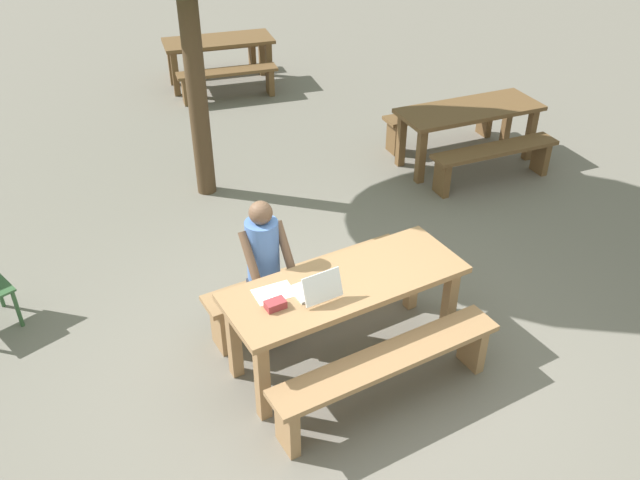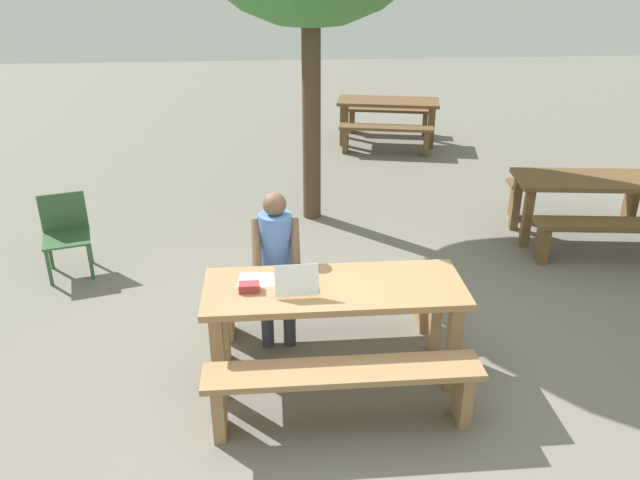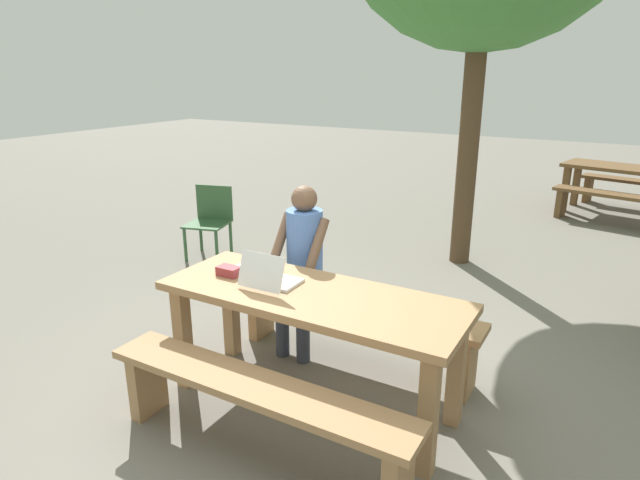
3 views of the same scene
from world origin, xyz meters
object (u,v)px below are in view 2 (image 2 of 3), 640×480
Objects in this scene: picnic_table_front at (334,300)px; small_pouch at (249,287)px; plastic_chair at (66,232)px; picnic_table_mid at (388,108)px; laptop at (296,283)px; picnic_table_rear at (596,189)px; person_seated at (276,258)px.

small_pouch is at bearing -177.44° from picnic_table_front.
small_pouch is 0.19× the size of plastic_chair.
small_pouch is 0.08× the size of picnic_table_mid.
laptop is 0.18× the size of picnic_table_mid.
picnic_table_front is at bearing -91.61° from picnic_table_mid.
picnic_table_front is at bearing -173.00° from laptop.
plastic_chair reaches higher than picnic_table_rear.
laptop reaches higher than picnic_table_rear.
plastic_chair is at bearing -120.75° from picnic_table_mid.
person_seated is 3.91m from picnic_table_rear.
laptop is 6.51m from picnic_table_mid.
plastic_chair is 5.89m from picnic_table_mid.
picnic_table_front is at bearing -53.22° from person_seated.
person_seated is at bearing -147.56° from picnic_table_rear.
picnic_table_mid is at bearing 118.62° from picnic_table_rear.
plastic_chair is (-2.20, 1.94, -0.40)m from laptop.
person_seated reaches higher than picnic_table_mid.
picnic_table_front is at bearing -137.46° from picnic_table_rear.
picnic_table_front is 12.85× the size of small_pouch.
picnic_table_rear is at bearing -147.03° from laptop.
laptop is 0.61m from person_seated.
laptop is at bearing -56.81° from plastic_chair.
picnic_table_front is 1.48× the size of person_seated.
picnic_table_mid is at bearing 76.07° from picnic_table_front.
picnic_table_mid is (1.54, 6.21, -0.05)m from picnic_table_front.
laptop is 2.96m from plastic_chair.
plastic_chair is (-2.07, 1.36, -0.31)m from person_seated.
laptop is at bearing -172.29° from picnic_table_front.
laptop is 2.11× the size of small_pouch.
person_seated reaches higher than small_pouch.
laptop reaches higher than picnic_table_mid.
picnic_table_front is 3.14m from plastic_chair.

